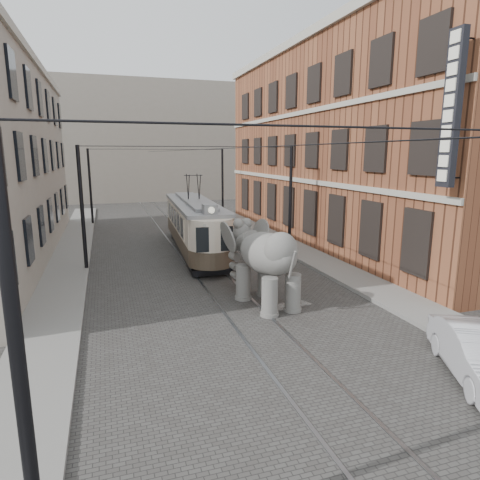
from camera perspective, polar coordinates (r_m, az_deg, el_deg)
name	(u,v)px	position (r m, az deg, el deg)	size (l,w,h in m)	color
ground	(232,298)	(16.70, -1.14, -7.92)	(120.00, 120.00, 0.00)	#3E3C39
tram_rails	(232,298)	(16.69, -1.14, -7.88)	(1.54, 80.00, 0.02)	slate
sidewalk_right	(363,282)	(19.19, 16.37, -5.55)	(2.00, 60.00, 0.15)	slate
sidewalk_left	(53,315)	(16.18, -24.10, -9.36)	(2.00, 60.00, 0.15)	slate
brick_building	(354,147)	(28.64, 15.28, 12.08)	(8.00, 26.00, 12.00)	brown
distant_block	(140,142)	(55.27, -13.51, 12.82)	(28.00, 10.00, 14.00)	gray
catenary	(198,208)	(20.69, -5.71, 4.40)	(11.00, 30.20, 6.00)	black
tram	(194,213)	(24.32, -6.27, 3.62)	(2.31, 11.19, 4.44)	beige
elephant	(267,265)	(15.57, 3.75, -3.46)	(2.77, 5.03, 3.08)	#615F5A
parked_car	(480,355)	(12.44, 29.94, -13.37)	(1.40, 3.99, 1.32)	#B0AFB4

